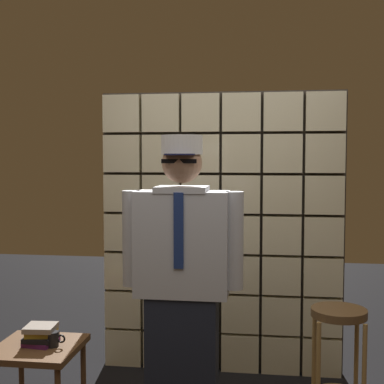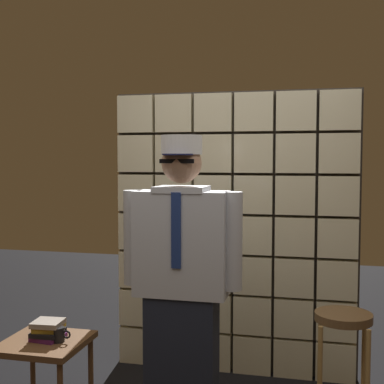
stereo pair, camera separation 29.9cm
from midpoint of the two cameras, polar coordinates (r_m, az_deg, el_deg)
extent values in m
cube|color=beige|center=(4.51, -9.38, -16.30)|extent=(0.29, 0.08, 0.29)
cube|color=beige|center=(4.43, -5.31, -16.64)|extent=(0.29, 0.08, 0.29)
cube|color=beige|center=(4.38, -1.11, -16.90)|extent=(0.29, 0.08, 0.29)
cube|color=beige|center=(4.34, 3.19, -17.07)|extent=(0.29, 0.08, 0.29)
cube|color=beige|center=(4.33, 7.55, -17.16)|extent=(0.29, 0.08, 0.29)
cube|color=beige|center=(4.34, 11.90, -17.15)|extent=(0.29, 0.08, 0.29)
cube|color=beige|center=(4.41, -9.42, -12.46)|extent=(0.29, 0.08, 0.29)
cube|color=beige|center=(4.33, -5.34, -12.73)|extent=(0.29, 0.08, 0.29)
cube|color=beige|center=(4.28, -1.11, -12.94)|extent=(0.29, 0.08, 0.29)
cube|color=beige|center=(4.24, 3.21, -13.09)|extent=(0.29, 0.08, 0.29)
cube|color=beige|center=(4.23, 7.58, -13.16)|extent=(0.29, 0.08, 0.29)
cube|color=beige|center=(4.24, 11.96, -13.17)|extent=(0.29, 0.08, 0.29)
cube|color=beige|center=(4.34, -9.47, -8.46)|extent=(0.29, 0.08, 0.29)
cube|color=beige|center=(4.25, -5.36, -8.66)|extent=(0.29, 0.08, 0.29)
cube|color=beige|center=(4.20, -1.12, -8.82)|extent=(0.29, 0.08, 0.29)
cube|color=beige|center=(4.16, 3.23, -8.93)|extent=(0.29, 0.08, 0.29)
cube|color=beige|center=(4.15, 7.62, -9.00)|extent=(0.29, 0.08, 0.29)
cube|color=beige|center=(4.16, 12.02, -9.01)|extent=(0.29, 0.08, 0.29)
cube|color=beige|center=(4.28, -9.51, -4.33)|extent=(0.29, 0.08, 0.29)
cube|color=beige|center=(4.20, -5.39, -4.45)|extent=(0.29, 0.08, 0.29)
cube|color=beige|center=(4.14, -1.12, -4.56)|extent=(0.29, 0.08, 0.29)
cube|color=beige|center=(4.10, 3.24, -4.64)|extent=(0.29, 0.08, 0.29)
cube|color=beige|center=(4.09, 7.66, -4.69)|extent=(0.29, 0.08, 0.29)
cube|color=beige|center=(4.10, 12.08, -4.71)|extent=(0.29, 0.08, 0.29)
cube|color=beige|center=(4.25, -9.56, -0.12)|extent=(0.29, 0.08, 0.29)
cube|color=beige|center=(4.17, -5.42, -0.16)|extent=(0.29, 0.08, 0.29)
cube|color=beige|center=(4.11, -1.13, -0.20)|extent=(0.29, 0.08, 0.29)
cube|color=beige|center=(4.07, 3.26, -0.24)|extent=(0.29, 0.08, 0.29)
cube|color=beige|center=(4.06, 7.70, -0.28)|extent=(0.29, 0.08, 0.29)
cube|color=beige|center=(4.07, 12.14, -0.32)|extent=(0.29, 0.08, 0.29)
cube|color=beige|center=(4.24, -9.60, 4.13)|extent=(0.29, 0.08, 0.29)
cube|color=beige|center=(4.16, -5.44, 4.18)|extent=(0.29, 0.08, 0.29)
cube|color=beige|center=(4.10, -1.14, 4.20)|extent=(0.29, 0.08, 0.29)
cube|color=beige|center=(4.06, 3.27, 4.20)|extent=(0.29, 0.08, 0.29)
cube|color=beige|center=(4.05, 7.74, 4.17)|extent=(0.29, 0.08, 0.29)
cube|color=beige|center=(4.06, 12.20, 4.12)|extent=(0.29, 0.08, 0.29)
cube|color=beige|center=(4.25, -9.65, 8.38)|extent=(0.29, 0.08, 0.29)
cube|color=beige|center=(4.17, -5.47, 8.51)|extent=(0.29, 0.08, 0.29)
cube|color=beige|center=(4.11, -1.14, 8.60)|extent=(0.29, 0.08, 0.29)
cube|color=beige|center=(4.07, 3.29, 8.63)|extent=(0.29, 0.08, 0.29)
cube|color=beige|center=(4.06, 7.78, 8.62)|extent=(0.29, 0.08, 0.29)
cube|color=beige|center=(4.07, 12.26, 8.56)|extent=(0.29, 0.08, 0.29)
cube|color=#38332D|center=(4.17, 1.13, -4.50)|extent=(1.91, 0.02, 2.22)
cube|color=#1E2333|center=(3.31, -3.80, -18.49)|extent=(0.42, 0.22, 0.87)
cube|color=silver|center=(3.11, -3.86, -5.62)|extent=(0.55, 0.24, 0.62)
cube|color=navy|center=(2.97, -4.36, -4.24)|extent=(0.06, 0.01, 0.43)
cube|color=silver|center=(3.07, -3.89, 0.28)|extent=(0.30, 0.25, 0.04)
sphere|color=#A87A5B|center=(3.06, -3.90, 3.16)|extent=(0.24, 0.24, 0.24)
ellipsoid|color=black|center=(3.01, -4.10, 2.36)|extent=(0.15, 0.08, 0.11)
cube|color=black|center=(2.96, -4.34, 3.36)|extent=(0.20, 0.01, 0.02)
cylinder|color=#191E47|center=(2.98, -4.26, 4.09)|extent=(0.18, 0.18, 0.01)
cylinder|color=white|center=(3.06, -3.91, 5.14)|extent=(0.24, 0.24, 0.11)
cylinder|color=silver|center=(3.05, 1.79, -5.30)|extent=(0.11, 0.11, 0.57)
cylinder|color=silver|center=(3.18, -9.29, -4.99)|extent=(0.11, 0.11, 0.57)
cylinder|color=brown|center=(3.38, 13.20, -12.68)|extent=(0.34, 0.34, 0.05)
cylinder|color=tan|center=(3.38, 10.95, -19.56)|extent=(0.03, 0.03, 0.71)
cylinder|color=tan|center=(3.40, 15.68, -19.45)|extent=(0.03, 0.03, 0.71)
cylinder|color=tan|center=(3.62, 10.70, -17.90)|extent=(0.03, 0.03, 0.71)
cylinder|color=tan|center=(3.65, 15.08, -17.82)|extent=(0.03, 0.03, 0.71)
cube|color=brown|center=(3.63, -18.81, -15.82)|extent=(0.52, 0.52, 0.04)
cylinder|color=brown|center=(4.00, -20.21, -17.85)|extent=(0.04, 0.04, 0.47)
cylinder|color=brown|center=(3.82, -14.05, -18.76)|extent=(0.04, 0.04, 0.47)
cube|color=#591E66|center=(3.64, -18.46, -15.22)|extent=(0.20, 0.20, 0.03)
cube|color=black|center=(3.63, -18.50, -14.78)|extent=(0.18, 0.19, 0.03)
cube|color=olive|center=(3.63, -18.39, -14.26)|extent=(0.20, 0.21, 0.03)
cube|color=gray|center=(3.60, -18.50, -13.84)|extent=(0.20, 0.19, 0.03)
cylinder|color=black|center=(3.56, -17.37, -15.04)|extent=(0.08, 0.08, 0.09)
torus|color=black|center=(3.54, -16.49, -15.07)|extent=(0.06, 0.01, 0.06)
camera|label=1|loc=(0.15, -92.77, -0.18)|focal=49.11mm
camera|label=2|loc=(0.15, 87.23, 0.18)|focal=49.11mm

